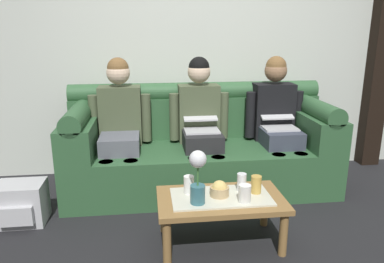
% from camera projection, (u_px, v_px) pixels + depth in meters
% --- Properties ---
extents(ground_plane, '(14.00, 14.00, 0.00)m').
position_uv_depth(ground_plane, '(224.00, 255.00, 2.47)').
color(ground_plane, black).
extents(back_wall_patterned, '(6.00, 0.12, 2.90)m').
position_uv_depth(back_wall_patterned, '(193.00, 30.00, 3.71)').
color(back_wall_patterned, silver).
rests_on(back_wall_patterned, ground_plane).
extents(timber_pillar, '(0.20, 0.20, 2.90)m').
position_uv_depth(timber_pillar, '(382.00, 30.00, 3.83)').
color(timber_pillar, black).
rests_on(timber_pillar, ground_plane).
extents(couch, '(2.43, 0.88, 0.96)m').
position_uv_depth(couch, '(200.00, 149.00, 3.50)').
color(couch, '#2D5633').
rests_on(couch, ground_plane).
extents(person_left, '(0.56, 0.67, 1.22)m').
position_uv_depth(person_left, '(120.00, 122.00, 3.33)').
color(person_left, '#595B66').
rests_on(person_left, ground_plane).
extents(person_middle, '(0.56, 0.67, 1.22)m').
position_uv_depth(person_middle, '(200.00, 119.00, 3.41)').
color(person_middle, '#232326').
rests_on(person_middle, ground_plane).
extents(person_right, '(0.56, 0.67, 1.22)m').
position_uv_depth(person_right, '(276.00, 117.00, 3.50)').
color(person_right, '#383D4C').
rests_on(person_right, ground_plane).
extents(coffee_table, '(0.87, 0.50, 0.36)m').
position_uv_depth(coffee_table, '(221.00, 204.00, 2.55)').
color(coffee_table, olive).
rests_on(coffee_table, ground_plane).
extents(flower_vase, '(0.11, 0.11, 0.36)m').
position_uv_depth(flower_vase, '(198.00, 175.00, 2.38)').
color(flower_vase, '#336672').
rests_on(flower_vase, coffee_table).
extents(snack_bowl, '(0.13, 0.13, 0.11)m').
position_uv_depth(snack_bowl, '(219.00, 190.00, 2.53)').
color(snack_bowl, tan).
rests_on(snack_bowl, coffee_table).
extents(cup_near_left, '(0.07, 0.07, 0.12)m').
position_uv_depth(cup_near_left, '(256.00, 184.00, 2.57)').
color(cup_near_left, gold).
rests_on(cup_near_left, coffee_table).
extents(cup_near_right, '(0.07, 0.07, 0.13)m').
position_uv_depth(cup_near_right, '(189.00, 185.00, 2.56)').
color(cup_near_right, white).
rests_on(cup_near_right, coffee_table).
extents(cup_far_center, '(0.08, 0.08, 0.12)m').
position_uv_depth(cup_far_center, '(245.00, 193.00, 2.43)').
color(cup_far_center, white).
rests_on(cup_far_center, coffee_table).
extents(cup_far_left, '(0.07, 0.07, 0.12)m').
position_uv_depth(cup_far_left, '(242.00, 182.00, 2.61)').
color(cup_far_left, silver).
rests_on(cup_far_left, coffee_table).
extents(backpack_left, '(0.36, 0.31, 0.32)m').
position_uv_depth(backpack_left, '(21.00, 204.00, 2.86)').
color(backpack_left, '#B7B7BC').
rests_on(backpack_left, ground_plane).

